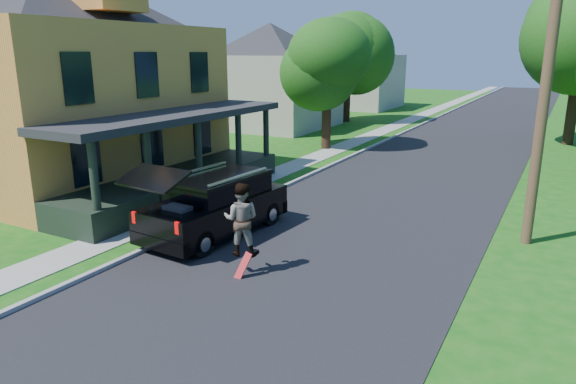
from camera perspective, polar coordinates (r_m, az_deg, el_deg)
The scene contains 14 objects.
ground at distance 11.08m, azimuth -5.05°, elevation -12.62°, with size 140.00×140.00×0.00m, color #115010.
street at distance 29.10m, azimuth 17.37°, elevation 4.27°, with size 8.00×120.00×0.02m, color black.
curb at distance 30.13m, azimuth 9.81°, elevation 5.10°, with size 0.15×120.00×0.12m, color gray.
sidewalk at distance 30.66m, azimuth 7.06°, elevation 5.38°, with size 1.30×120.00×0.03m, color gray.
front_walk at distance 21.24m, azimuth -17.53°, elevation 0.41°, with size 6.50×1.20×0.03m, color gray.
main_house at distance 23.13m, azimuth -24.40°, elevation 13.29°, with size 15.56×15.56×10.10m.
neighbor_house_mid at distance 37.33m, azimuth -1.98°, elevation 13.68°, with size 12.78×12.78×8.30m.
neighbor_house_far at distance 51.74m, azimuth 7.37°, elevation 13.98°, with size 12.78×12.78×8.30m.
black_suv at distance 15.05m, azimuth -8.10°, elevation -1.40°, with size 2.30×5.20×2.36m.
skateboarder at distance 12.22m, azimuth -5.21°, elevation -3.02°, with size 1.04×0.93×1.77m.
skateboard at distance 12.30m, azimuth -5.05°, elevation -8.37°, with size 0.37×0.36×0.68m.
tree_left_mid at distance 28.42m, azimuth 4.41°, elevation 14.56°, with size 6.44×6.57×7.73m.
tree_left_far at distance 40.53m, azimuth 6.67°, elevation 16.12°, with size 6.96×7.12×9.07m.
utility_pole_near at distance 15.13m, azimuth 27.25°, elevation 14.78°, with size 1.72×0.68×10.63m.
Camera 1 is at (5.53, -8.10, 5.16)m, focal length 32.00 mm.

